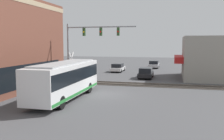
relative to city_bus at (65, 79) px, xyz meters
The scene contains 9 objects.
ground_plane 4.26m from the city_bus, 46.11° to the right, with size 120.00×120.00×0.00m, color #4C4C4F.
shop_building 21.37m from the city_bus, 41.09° to the right, with size 9.63×8.74×5.68m.
city_bus is the anchor object (origin of this frame).
traffic_signal_gantry 8.38m from the city_bus, ahead, with size 0.42×8.15×7.03m.
crossing_signal 7.42m from the city_bus, 18.91° to the left, with size 1.41×1.18×3.81m.
rail_track_near 9.29m from the city_bus, 17.85° to the right, with size 2.60×60.00×0.15m.
parked_car_black 15.38m from the city_bus, 20.61° to the right, with size 4.38×1.82×1.45m.
parked_car_white 20.88m from the city_bus, ahead, with size 4.28×1.82×1.38m.
parked_car_silver 29.18m from the city_bus, 10.67° to the right, with size 4.86×1.82×1.42m.
Camera 1 is at (-22.41, -6.28, 4.89)m, focal length 40.00 mm.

